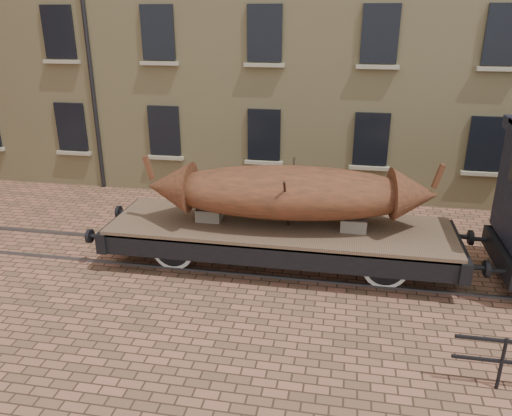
# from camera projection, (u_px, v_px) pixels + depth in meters

# --- Properties ---
(ground) EXTENTS (90.00, 90.00, 0.00)m
(ground) POSITION_uv_depth(u_px,v_px,m) (329.00, 269.00, 12.45)
(ground) COLOR brown
(rail_track) EXTENTS (30.00, 1.52, 0.06)m
(rail_track) POSITION_uv_depth(u_px,v_px,m) (329.00, 268.00, 12.44)
(rail_track) COLOR #59595E
(rail_track) RESTS_ON ground
(flatcar_wagon) EXTENTS (9.41, 2.55, 1.42)m
(flatcar_wagon) POSITION_uv_depth(u_px,v_px,m) (280.00, 233.00, 12.35)
(flatcar_wagon) COLOR brown
(flatcar_wagon) RESTS_ON ground
(iron_boat) EXTENTS (7.05, 2.42, 1.67)m
(iron_boat) POSITION_uv_depth(u_px,v_px,m) (289.00, 192.00, 11.93)
(iron_boat) COLOR brown
(iron_boat) RESTS_ON flatcar_wagon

